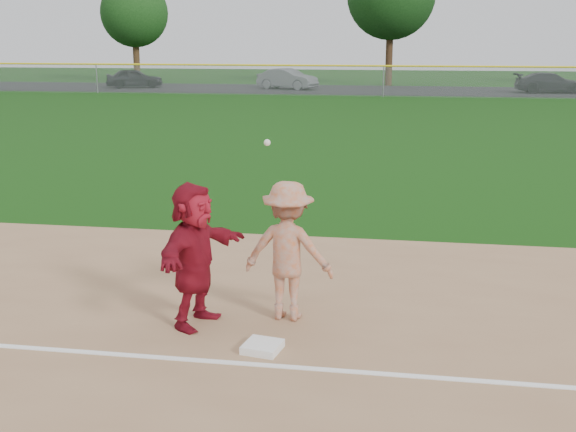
% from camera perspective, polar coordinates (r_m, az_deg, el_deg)
% --- Properties ---
extents(ground, '(160.00, 160.00, 0.00)m').
position_cam_1_polar(ground, '(9.56, -1.49, -9.75)').
color(ground, '#113D0B').
rests_on(ground, ground).
extents(foul_line, '(60.00, 0.10, 0.01)m').
position_cam_1_polar(foul_line, '(8.84, -2.49, -11.65)').
color(foul_line, white).
rests_on(foul_line, infield_dirt).
extents(parking_asphalt, '(120.00, 10.00, 0.01)m').
position_cam_1_polar(parking_asphalt, '(54.75, 7.74, 9.82)').
color(parking_asphalt, black).
rests_on(parking_asphalt, ground).
extents(first_base, '(0.51, 0.51, 0.10)m').
position_cam_1_polar(first_base, '(9.19, -2.03, -10.29)').
color(first_base, white).
rests_on(first_base, infield_dirt).
extents(base_runner, '(1.09, 1.93, 1.98)m').
position_cam_1_polar(base_runner, '(9.75, -7.40, -3.05)').
color(base_runner, maroon).
rests_on(base_runner, infield_dirt).
extents(car_left, '(4.64, 3.04, 1.47)m').
position_cam_1_polar(car_left, '(58.21, -12.04, 10.62)').
color(car_left, black).
rests_on(car_left, parking_asphalt).
extents(car_mid, '(4.90, 3.22, 1.53)m').
position_cam_1_polar(car_mid, '(55.37, -0.04, 10.79)').
color(car_mid, slate).
rests_on(car_mid, parking_asphalt).
extents(car_right, '(4.99, 2.37, 1.41)m').
position_cam_1_polar(car_right, '(54.70, 20.01, 9.86)').
color(car_right, black).
rests_on(car_right, parking_asphalt).
extents(first_base_play, '(1.32, 0.99, 2.58)m').
position_cam_1_polar(first_base_play, '(9.91, 0.01, -2.77)').
color(first_base_play, '#9D9DA0').
rests_on(first_base_play, infield_dirt).
extents(outfield_fence, '(110.00, 0.12, 110.00)m').
position_cam_1_polar(outfield_fence, '(48.66, 7.58, 11.63)').
color(outfield_fence, '#999EA0').
rests_on(outfield_fence, ground).
extents(tree_1, '(5.80, 5.80, 8.75)m').
position_cam_1_polar(tree_1, '(66.02, -12.06, 15.40)').
color(tree_1, '#3D2916').
rests_on(tree_1, ground).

